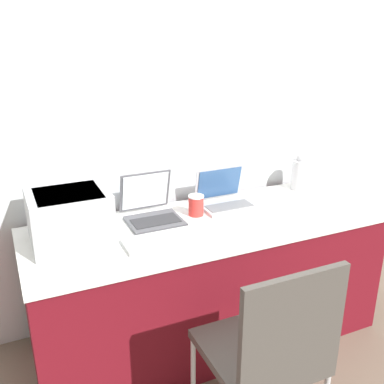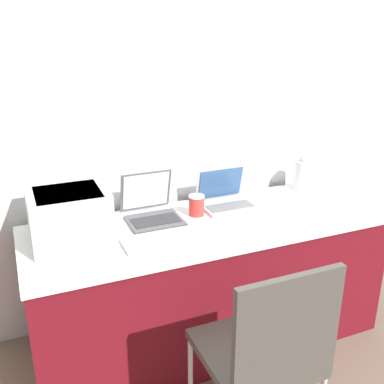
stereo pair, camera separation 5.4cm
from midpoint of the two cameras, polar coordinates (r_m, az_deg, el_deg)
ground_plane at (r=2.62m, az=4.82°, el=-21.85°), size 14.00×14.00×0.00m
wall_back at (r=2.68m, az=-2.54°, el=10.61°), size 8.00×0.05×2.60m
table at (r=2.64m, az=1.34°, el=-11.24°), size 1.98×0.72×0.74m
printer at (r=2.30m, az=-16.01°, el=-2.72°), size 0.38×0.37×0.27m
laptop_left at (r=2.50m, az=-5.81°, el=-2.30°), size 0.29×0.32×0.25m
laptop_right at (r=2.68m, az=3.63°, el=-0.75°), size 0.31×0.26×0.22m
external_keyboard at (r=2.27m, az=-3.55°, el=-5.96°), size 0.47×0.18×0.02m
coffee_cup at (r=2.54m, az=-0.09°, el=-1.70°), size 0.09×0.09×0.12m
metal_pitcher at (r=3.01m, az=13.12°, el=2.31°), size 0.12×0.12×0.24m
chair at (r=1.97m, az=9.11°, el=-18.79°), size 0.45×0.47×0.93m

